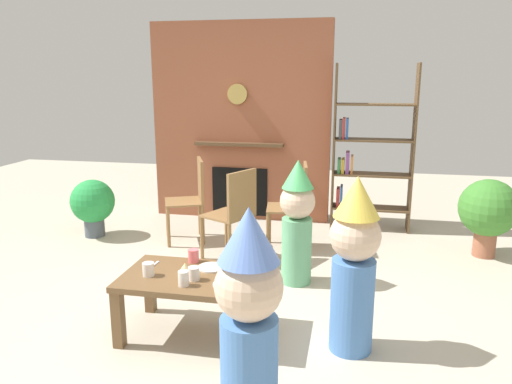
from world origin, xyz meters
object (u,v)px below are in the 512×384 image
Objects in this scene: potted_plant_tall at (488,210)px; paper_plate_rear at (229,284)px; child_by_the_chairs at (297,219)px; potted_plant_short at (93,203)px; paper_cup_far_right at (183,278)px; bookshelf at (366,154)px; birthday_cake_slice at (185,268)px; dining_chair_left at (192,195)px; dining_chair_middle at (235,210)px; paper_plate_front at (211,268)px; paper_cup_near_left at (242,262)px; dining_chair_right at (296,202)px; child_with_cone_hat at (249,320)px; paper_cup_far_left at (148,269)px; coffee_table at (191,285)px; child_in_pink at (354,261)px; paper_cup_near_right at (193,256)px; paper_cup_center at (194,274)px.

paper_plate_rear is at bearing -134.36° from potted_plant_tall.
child_by_the_chairs is 1.68× the size of potted_plant_short.
paper_plate_rear is at bearing 13.12° from paper_cup_far_right.
bookshelf is 19.00× the size of birthday_cake_slice.
potted_plant_short is (-1.14, -0.08, -0.13)m from dining_chair_left.
paper_cup_far_right is 0.11× the size of dining_chair_middle.
paper_plate_front is at bearing 36.86° from birthday_cake_slice.
dining_chair_left is 1.15m from potted_plant_short.
bookshelf is at bearing -106.49° from dining_chair_middle.
dining_chair_left is 0.77m from dining_chair_middle.
potted_plant_short is (-1.87, 1.69, -0.06)m from paper_plate_front.
dining_chair_right reaches higher than paper_cup_near_left.
child_with_cone_hat is at bearing 84.65° from dining_chair_right.
paper_plate_front is (0.38, 0.21, -0.04)m from paper_cup_far_left.
bookshelf reaches higher than paper_plate_front.
dining_chair_left is (-0.35, 1.98, 0.03)m from paper_cup_far_left.
dining_chair_left reaches higher than paper_plate_front.
coffee_table is 1.11m from child_in_pink.
paper_cup_far_right is (0.07, -0.41, 0.00)m from paper_cup_near_right.
paper_cup_center reaches higher than paper_plate_rear.
paper_cup_center is 1.05m from child_in_pink.
paper_plate_rear is at bearing -107.64° from bookshelf.
birthday_cake_slice is at bearing -140.59° from potted_plant_tall.
coffee_table is at bearing -46.04° from potted_plant_short.
paper_cup_center reaches higher than coffee_table.
coffee_table is 4.58× the size of paper_plate_rear.
paper_cup_near_left reaches higher than birthday_cake_slice.
paper_cup_far_right is at bearing -166.88° from paper_plate_rear.
paper_cup_far_right is 0.21m from birthday_cake_slice.
potted_plant_tall is at bearing 36.29° from paper_cup_near_right.
paper_cup_far_left is 0.08× the size of child_in_pink.
child_in_pink is 2.39m from potted_plant_tall.
coffee_table is at bearing 13.85° from paper_cup_far_left.
child_in_pink reaches higher than coffee_table.
potted_plant_short is (-1.82, 1.91, -0.10)m from paper_cup_center.
paper_cup_center is (-1.15, -2.81, -0.40)m from bookshelf.
dining_chair_middle is at bearing -91.22° from child_by_the_chairs.
child_by_the_chairs reaches higher than potted_plant_tall.
child_in_pink reaches higher than dining_chair_middle.
paper_cup_far_left is 2.07m from dining_chair_right.
dining_chair_left is at bearing -155.98° from bookshelf.
paper_plate_front is at bearing 74.11° from paper_cup_far_right.
paper_cup_far_right is 0.11× the size of dining_chair_right.
birthday_cake_slice is at bearing 158.21° from paper_plate_rear.
potted_plant_tall is at bearing 159.12° from dining_chair_left.
paper_plate_rear is 0.17× the size of child_with_cone_hat.
paper_cup_far_right is at bearing -105.89° from paper_plate_front.
birthday_cake_slice is at bearing -143.14° from paper_plate_front.
child_with_cone_hat is at bearing -99.46° from bookshelf.
paper_cup_far_left is at bearing 12.93° from child_with_cone_hat.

